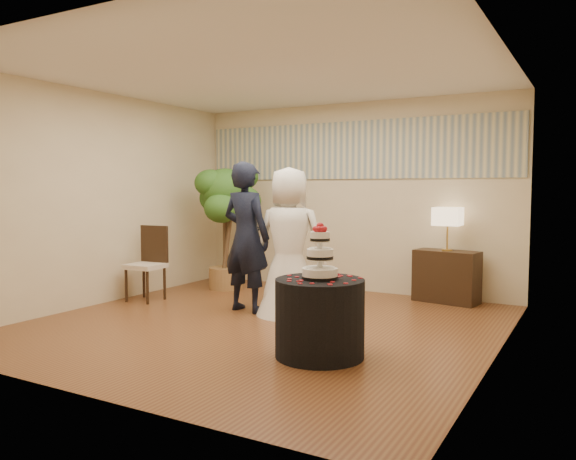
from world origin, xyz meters
The scene contains 15 objects.
floor centered at (0.00, 0.00, 0.00)m, with size 5.00×5.00×0.00m, color brown.
ceiling centered at (0.00, 0.00, 2.80)m, with size 5.00×5.00×0.00m, color white.
wall_back centered at (0.00, 2.50, 1.40)m, with size 5.00×0.06×2.80m, color beige.
wall_front centered at (0.00, -2.50, 1.40)m, with size 5.00×0.06×2.80m, color beige.
wall_left centered at (-2.50, 0.00, 1.40)m, with size 0.06×5.00×2.80m, color beige.
wall_right centered at (2.50, 0.00, 1.40)m, with size 0.06×5.00×2.80m, color beige.
mural_border centered at (0.00, 2.48, 2.10)m, with size 4.90×0.02×0.85m, color #ADB3A0.
groom centered at (-0.55, 0.50, 0.93)m, with size 0.68×0.45×1.86m, color black.
bride centered at (0.02, 0.59, 0.90)m, with size 0.87×0.82×1.79m, color white.
cake_table centered at (1.09, -0.77, 0.36)m, with size 0.81×0.81×0.72m, color black.
wedding_cake centered at (1.09, -0.77, 0.97)m, with size 0.33×0.33×0.52m, color white, non-canonical shape.
console centered at (1.50, 2.26, 0.35)m, with size 0.84×0.37×0.70m, color black.
table_lamp centered at (1.50, 2.26, 0.99)m, with size 0.35×0.35×0.58m, color #CBAF86, non-canonical shape.
ficus_tree centered at (-1.68, 1.64, 0.97)m, with size 0.92×0.92×1.94m, color #2F5E1D, non-canonical shape.
side_chair centered at (-2.11, 0.36, 0.51)m, with size 0.47×0.49×1.02m, color black, non-canonical shape.
Camera 1 is at (3.29, -5.31, 1.54)m, focal length 35.00 mm.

